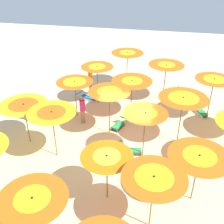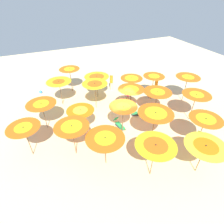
% 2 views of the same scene
% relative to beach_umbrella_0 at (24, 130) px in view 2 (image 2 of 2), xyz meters
% --- Properties ---
extents(ground, '(42.94, 42.94, 0.04)m').
position_rel_beach_umbrella_0_xyz_m(ground, '(6.70, 0.52, -2.09)').
color(ground, beige).
extents(beach_umbrella_0, '(1.96, 1.96, 2.34)m').
position_rel_beach_umbrella_0_xyz_m(beach_umbrella_0, '(0.00, 0.00, 0.00)').
color(beach_umbrella_0, brown).
rests_on(beach_umbrella_0, ground).
extents(beach_umbrella_1, '(2.11, 2.11, 2.38)m').
position_rel_beach_umbrella_0_xyz_m(beach_umbrella_1, '(2.62, -1.05, 0.06)').
color(beach_umbrella_1, brown).
rests_on(beach_umbrella_1, ground).
extents(beach_umbrella_2, '(2.25, 2.25, 2.21)m').
position_rel_beach_umbrella_0_xyz_m(beach_umbrella_2, '(4.13, -2.56, -0.09)').
color(beach_umbrella_2, brown).
rests_on(beach_umbrella_2, ground).
extents(beach_umbrella_3, '(2.16, 2.16, 2.48)m').
position_rel_beach_umbrella_0_xyz_m(beach_umbrella_3, '(6.21, -4.34, 0.14)').
color(beach_umbrella_3, brown).
rests_on(beach_umbrella_3, ground).
extents(beach_umbrella_4, '(2.25, 2.25, 2.19)m').
position_rel_beach_umbrella_0_xyz_m(beach_umbrella_4, '(8.82, -5.22, -0.15)').
color(beach_umbrella_4, brown).
rests_on(beach_umbrella_4, ground).
extents(beach_umbrella_5, '(2.12, 2.12, 2.25)m').
position_rel_beach_umbrella_0_xyz_m(beach_umbrella_5, '(1.21, 2.37, -0.05)').
color(beach_umbrella_5, brown).
rests_on(beach_umbrella_5, ground).
extents(beach_umbrella_6, '(1.91, 1.91, 2.14)m').
position_rel_beach_umbrella_0_xyz_m(beach_umbrella_6, '(3.58, 0.66, -0.14)').
color(beach_umbrella_6, brown).
rests_on(beach_umbrella_6, ground).
extents(beach_umbrella_7, '(1.93, 1.93, 2.44)m').
position_rel_beach_umbrella_0_xyz_m(beach_umbrella_7, '(6.28, -0.45, 0.11)').
color(beach_umbrella_7, brown).
rests_on(beach_umbrella_7, ground).
extents(beach_umbrella_8, '(2.30, 2.30, 2.53)m').
position_rel_beach_umbrella_0_xyz_m(beach_umbrella_8, '(7.77, -2.05, 0.20)').
color(beach_umbrella_8, brown).
rests_on(beach_umbrella_8, ground).
extents(beach_umbrella_9, '(2.03, 2.03, 2.47)m').
position_rel_beach_umbrella_0_xyz_m(beach_umbrella_9, '(10.29, -3.70, 0.16)').
color(beach_umbrella_9, brown).
rests_on(beach_umbrella_9, ground).
extents(beach_umbrella_10, '(2.12, 2.12, 2.34)m').
position_rel_beach_umbrella_0_xyz_m(beach_umbrella_10, '(2.94, 5.23, 0.00)').
color(beach_umbrella_10, brown).
rests_on(beach_umbrella_10, ground).
extents(beach_umbrella_11, '(2.12, 2.12, 2.43)m').
position_rel_beach_umbrella_0_xyz_m(beach_umbrella_11, '(5.60, 3.48, 0.11)').
color(beach_umbrella_11, brown).
rests_on(beach_umbrella_11, ground).
extents(beach_umbrella_12, '(2.07, 2.07, 2.46)m').
position_rel_beach_umbrella_0_xyz_m(beach_umbrella_12, '(7.90, 1.44, 0.14)').
color(beach_umbrella_12, brown).
rests_on(beach_umbrella_12, ground).
extents(beach_umbrella_13, '(2.23, 2.23, 2.23)m').
position_rel_beach_umbrella_0_xyz_m(beach_umbrella_13, '(9.80, 0.57, -0.06)').
color(beach_umbrella_13, brown).
rests_on(beach_umbrella_13, ground).
extents(beach_umbrella_14, '(2.13, 2.13, 2.41)m').
position_rel_beach_umbrella_0_xyz_m(beach_umbrella_14, '(12.03, -1.18, 0.10)').
color(beach_umbrella_14, brown).
rests_on(beach_umbrella_14, ground).
extents(beach_umbrella_15, '(1.97, 1.97, 2.43)m').
position_rel_beach_umbrella_0_xyz_m(beach_umbrella_15, '(4.34, 7.34, 0.10)').
color(beach_umbrella_15, brown).
rests_on(beach_umbrella_15, ground).
extents(beach_umbrella_16, '(2.26, 2.26, 2.20)m').
position_rel_beach_umbrella_0_xyz_m(beach_umbrella_16, '(6.34, 5.18, -0.13)').
color(beach_umbrella_16, brown).
rests_on(beach_umbrella_16, ground).
extents(beach_umbrella_17, '(1.99, 1.99, 2.23)m').
position_rel_beach_umbrella_0_xyz_m(beach_umbrella_17, '(9.10, 3.57, -0.06)').
color(beach_umbrella_17, brown).
rests_on(beach_umbrella_17, ground).
extents(beach_umbrella_18, '(1.91, 1.91, 2.43)m').
position_rel_beach_umbrella_0_xyz_m(beach_umbrella_18, '(10.91, 2.77, 0.13)').
color(beach_umbrella_18, brown).
rests_on(beach_umbrella_18, ground).
extents(beach_umbrella_19, '(2.11, 2.11, 2.47)m').
position_rel_beach_umbrella_0_xyz_m(beach_umbrella_19, '(13.49, 1.36, 0.14)').
color(beach_umbrella_19, brown).
rests_on(beach_umbrella_19, ground).
extents(lounger_0, '(1.44, 1.02, 0.57)m').
position_rel_beach_umbrella_0_xyz_m(lounger_0, '(10.79, -3.32, -1.87)').
color(lounger_0, silver).
rests_on(lounger_0, ground).
extents(lounger_1, '(0.68, 1.31, 0.53)m').
position_rel_beach_umbrella_0_xyz_m(lounger_1, '(11.10, 3.57, -1.87)').
color(lounger_1, silver).
rests_on(lounger_1, ground).
extents(lounger_2, '(0.50, 1.32, 0.69)m').
position_rel_beach_umbrella_0_xyz_m(lounger_2, '(6.36, 0.20, -1.86)').
color(lounger_2, '#333338').
rests_on(lounger_2, ground).
extents(lounger_3, '(1.18, 0.72, 0.53)m').
position_rel_beach_umbrella_0_xyz_m(lounger_3, '(8.42, 1.03, -1.87)').
color(lounger_3, '#333338').
rests_on(lounger_3, ground).
extents(lounger_4, '(0.81, 1.29, 0.69)m').
position_rel_beach_umbrella_0_xyz_m(lounger_4, '(12.52, -1.76, -1.86)').
color(lounger_4, silver).
rests_on(lounger_4, ground).
extents(beachgoer_0, '(0.30, 0.30, 1.83)m').
position_rel_beach_umbrella_0_xyz_m(beachgoer_0, '(8.10, 5.88, -1.10)').
color(beachgoer_0, beige).
rests_on(beachgoer_0, ground).
extents(beachgoer_1, '(0.30, 0.30, 1.81)m').
position_rel_beach_umbrella_0_xyz_m(beachgoer_1, '(11.86, 3.47, -1.12)').
color(beachgoer_1, '#A3704C').
rests_on(beachgoer_1, ground).
extents(beachgoer_2, '(0.30, 0.30, 1.61)m').
position_rel_beach_umbrella_0_xyz_m(beachgoer_2, '(8.53, 3.04, -1.23)').
color(beachgoer_2, '#A3704C').
rests_on(beachgoer_2, ground).
extents(beach_ball, '(0.31, 0.31, 0.31)m').
position_rel_beach_umbrella_0_xyz_m(beach_ball, '(1.27, 8.09, -1.92)').
color(beach_ball, '#337FE5').
rests_on(beach_ball, ground).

